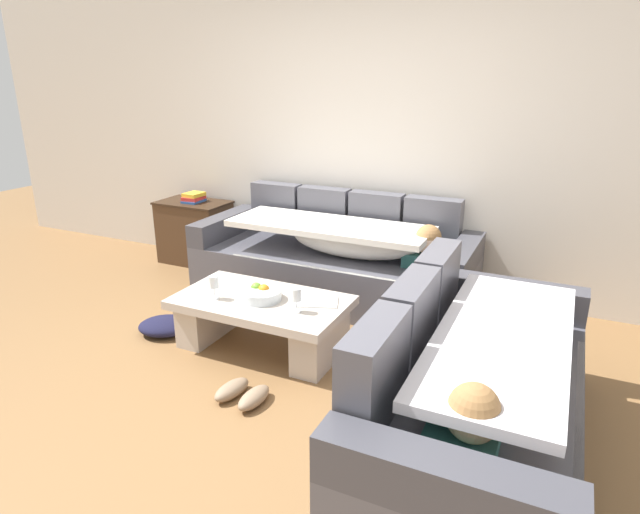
{
  "coord_description": "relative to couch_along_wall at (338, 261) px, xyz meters",
  "views": [
    {
      "loc": [
        1.69,
        -2.38,
        1.85
      ],
      "look_at": [
        0.05,
        1.07,
        0.55
      ],
      "focal_mm": 29.97,
      "sensor_mm": 36.0,
      "label": 1
    }
  ],
  "objects": [
    {
      "name": "back_wall",
      "position": [
        0.05,
        0.53,
        1.02
      ],
      "size": [
        9.0,
        0.1,
        2.7
      ],
      "primitive_type": "cube",
      "color": "silver",
      "rests_on": "ground_plane"
    },
    {
      "name": "coffee_table",
      "position": [
        -0.1,
        -1.09,
        -0.09
      ],
      "size": [
        1.2,
        0.68,
        0.38
      ],
      "color": "#BEB2A6",
      "rests_on": "ground_plane"
    },
    {
      "name": "open_magazine",
      "position": [
        0.28,
        -0.98,
        0.06
      ],
      "size": [
        0.34,
        0.3,
        0.01
      ],
      "primitive_type": "cube",
      "rotation": [
        0.0,
        0.0,
        0.36
      ],
      "color": "white",
      "rests_on": "coffee_table"
    },
    {
      "name": "book_stack_on_cabinet",
      "position": [
        -1.69,
        0.22,
        0.36
      ],
      "size": [
        0.18,
        0.24,
        0.09
      ],
      "color": "#2D569E",
      "rests_on": "side_cabinet"
    },
    {
      "name": "ground_plane",
      "position": [
        0.05,
        -1.62,
        -0.33
      ],
      "size": [
        14.0,
        14.0,
        0.0
      ],
      "primitive_type": "plane",
      "color": "brown"
    },
    {
      "name": "couch_near_window",
      "position": [
        1.45,
        -1.59,
        0.01
      ],
      "size": [
        0.92,
        2.01,
        0.88
      ],
      "rotation": [
        0.0,
        0.0,
        1.57
      ],
      "color": "#52525C",
      "rests_on": "ground_plane"
    },
    {
      "name": "wine_glass_near_right",
      "position": [
        0.22,
        -1.18,
        0.17
      ],
      "size": [
        0.07,
        0.07,
        0.17
      ],
      "color": "silver",
      "rests_on": "coffee_table"
    },
    {
      "name": "fruit_bowl",
      "position": [
        -0.1,
        -1.1,
        0.09
      ],
      "size": [
        0.28,
        0.28,
        0.1
      ],
      "color": "silver",
      "rests_on": "coffee_table"
    },
    {
      "name": "couch_along_wall",
      "position": [
        0.0,
        0.0,
        0.0
      ],
      "size": [
        2.39,
        0.92,
        0.88
      ],
      "color": "#52525C",
      "rests_on": "ground_plane"
    },
    {
      "name": "wine_glass_near_left",
      "position": [
        -0.39,
        -1.23,
        0.17
      ],
      "size": [
        0.07,
        0.07,
        0.17
      ],
      "color": "silver",
      "rests_on": "coffee_table"
    },
    {
      "name": "side_cabinet",
      "position": [
        -1.71,
        0.23,
        -0.01
      ],
      "size": [
        0.72,
        0.44,
        0.64
      ],
      "color": "#472F1C",
      "rests_on": "ground_plane"
    },
    {
      "name": "crumpled_garment",
      "position": [
        -0.88,
        -1.22,
        -0.27
      ],
      "size": [
        0.5,
        0.47,
        0.12
      ],
      "primitive_type": "ellipsoid",
      "rotation": [
        0.0,
        0.0,
        0.48
      ],
      "color": "#191933",
      "rests_on": "ground_plane"
    },
    {
      "name": "pair_of_shoes",
      "position": [
        0.13,
        -1.71,
        -0.28
      ],
      "size": [
        0.32,
        0.3,
        0.09
      ],
      "color": "#8C7259",
      "rests_on": "ground_plane"
    }
  ]
}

